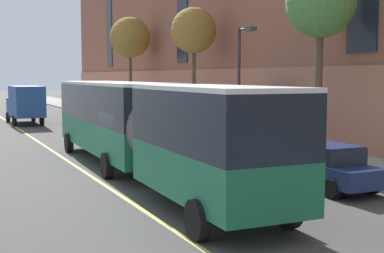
# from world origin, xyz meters

# --- Properties ---
(ground_plane) EXTENTS (260.00, 260.00, 0.00)m
(ground_plane) POSITION_xyz_m (0.00, 0.00, 0.00)
(ground_plane) COLOR #4C4947
(sidewalk) EXTENTS (5.03, 160.00, 0.15)m
(sidewalk) POSITION_xyz_m (9.26, 3.00, 0.07)
(sidewalk) COLOR #9E9B93
(sidewalk) RESTS_ON ground
(city_bus) EXTENTS (3.36, 19.49, 3.63)m
(city_bus) POSITION_xyz_m (0.45, -0.33, 2.11)
(city_bus) COLOR #1E704C
(city_bus) RESTS_ON ground
(parked_car_green_1) EXTENTS (2.14, 4.82, 1.56)m
(parked_car_green_1) POSITION_xyz_m (5.43, 23.14, 0.79)
(parked_car_green_1) COLOR #23603D
(parked_car_green_1) RESTS_ON ground
(parked_car_white_3) EXTENTS (1.97, 4.52, 1.56)m
(parked_car_white_3) POSITION_xyz_m (5.40, 10.85, 0.78)
(parked_car_white_3) COLOR silver
(parked_car_white_3) RESTS_ON ground
(parked_car_silver_4) EXTENTS (2.11, 4.33, 1.56)m
(parked_car_silver_4) POSITION_xyz_m (5.46, 16.98, 0.78)
(parked_car_silver_4) COLOR #B7B7BC
(parked_car_silver_4) RESTS_ON ground
(parked_car_silver_5) EXTENTS (1.96, 4.60, 1.56)m
(parked_car_silver_5) POSITION_xyz_m (5.59, 4.50, 0.78)
(parked_car_silver_5) COLOR #B7B7BC
(parked_car_silver_5) RESTS_ON ground
(parked_car_navy_6) EXTENTS (1.92, 4.44, 1.56)m
(parked_car_navy_6) POSITION_xyz_m (5.52, -5.16, 0.78)
(parked_car_navy_6) COLOR navy
(parked_car_navy_6) RESTS_ON ground
(parked_car_navy_7) EXTENTS (2.02, 4.40, 1.56)m
(parked_car_navy_7) POSITION_xyz_m (5.65, 30.17, 0.78)
(parked_car_navy_7) COLOR navy
(parked_car_navy_7) RESTS_ON ground
(box_truck) EXTENTS (2.40, 6.66, 3.11)m
(box_truck) POSITION_xyz_m (-0.23, 24.97, 1.75)
(box_truck) COLOR #285199
(box_truck) RESTS_ON ground
(street_tree_mid_block) EXTENTS (3.23, 3.23, 8.71)m
(street_tree_mid_block) POSITION_xyz_m (9.40, 0.19, 7.16)
(street_tree_mid_block) COLOR brown
(street_tree_mid_block) RESTS_ON sidewalk
(street_tree_far_uptown) EXTENTS (3.12, 3.12, 8.42)m
(street_tree_far_uptown) POSITION_xyz_m (9.40, 13.60, 6.95)
(street_tree_far_uptown) COLOR brown
(street_tree_far_uptown) RESTS_ON sidewalk
(street_tree_far_downtown) EXTENTS (3.68, 3.68, 9.08)m
(street_tree_far_downtown) POSITION_xyz_m (9.40, 27.01, 7.35)
(street_tree_far_downtown) COLOR brown
(street_tree_far_downtown) RESTS_ON sidewalk
(street_lamp) EXTENTS (0.36, 1.48, 6.18)m
(street_lamp) POSITION_xyz_m (7.34, 3.71, 3.99)
(street_lamp) COLOR #2D2D30
(street_lamp) RESTS_ON sidewalk
(lane_centerline) EXTENTS (0.16, 140.00, 0.01)m
(lane_centerline) POSITION_xyz_m (-1.25, 3.00, 0.00)
(lane_centerline) COLOR #E0D66B
(lane_centerline) RESTS_ON ground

